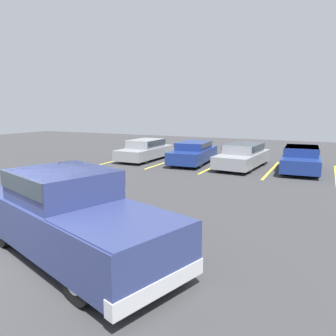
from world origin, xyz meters
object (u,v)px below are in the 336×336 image
at_px(pickup_truck, 72,215).
at_px(wheel_stop_curb, 242,157).
at_px(parked_sedan_d, 301,158).
at_px(parked_sedan_c, 243,155).
at_px(parked_sedan_b, 193,152).
at_px(parked_sedan_a, 145,149).

xyz_separation_m(pickup_truck, wheel_stop_curb, (-0.07, 15.62, -0.84)).
bearing_deg(wheel_stop_curb, parked_sedan_d, -40.95).
distance_m(parked_sedan_c, wheel_stop_curb, 3.54).
relative_size(pickup_truck, parked_sedan_d, 1.31).
height_order(parked_sedan_b, wheel_stop_curb, parked_sedan_b).
relative_size(parked_sedan_a, parked_sedan_d, 0.99).
bearing_deg(parked_sedan_c, wheel_stop_curb, -161.88).
distance_m(pickup_truck, parked_sedan_a, 13.34).
distance_m(parked_sedan_a, parked_sedan_d, 8.86).
bearing_deg(parked_sedan_c, parked_sedan_b, -86.22).
distance_m(parked_sedan_c, parked_sedan_d, 2.87).
bearing_deg(parked_sedan_a, pickup_truck, 23.65).
bearing_deg(parked_sedan_d, parked_sedan_a, -91.82).
height_order(parked_sedan_b, parked_sedan_c, parked_sedan_c).
relative_size(parked_sedan_a, parked_sedan_b, 0.99).
bearing_deg(parked_sedan_b, wheel_stop_curb, 145.18).
distance_m(parked_sedan_b, parked_sedan_c, 2.84).
bearing_deg(parked_sedan_c, parked_sedan_a, -85.72).
xyz_separation_m(parked_sedan_a, wheel_stop_curb, (5.18, 3.36, -0.59)).
distance_m(parked_sedan_a, parked_sedan_b, 3.15).
bearing_deg(parked_sedan_a, parked_sedan_b, 90.60).
bearing_deg(parked_sedan_c, parked_sedan_d, 98.67).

